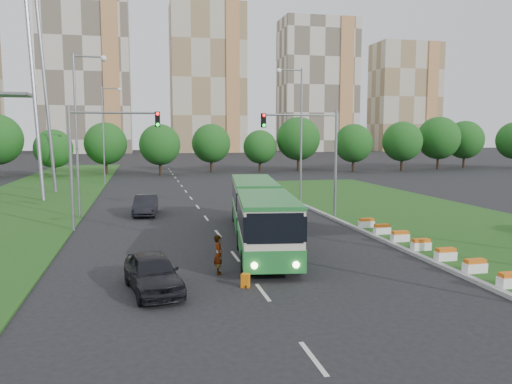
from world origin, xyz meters
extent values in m
plane|color=black|center=(0.00, 0.00, 0.00)|extent=(360.00, 360.00, 0.00)
cube|color=#1F4E16|center=(13.00, 8.00, 0.07)|extent=(14.00, 60.00, 0.15)
cube|color=#969696|center=(6.05, 8.00, 0.09)|extent=(0.30, 60.00, 0.18)
cube|color=#1F4E16|center=(-18.00, 25.00, 0.05)|extent=(12.00, 110.00, 0.10)
cylinder|color=gray|center=(6.40, 10.00, 4.00)|extent=(0.20, 0.20, 8.00)
cylinder|color=gray|center=(3.65, 10.00, 7.60)|extent=(5.50, 0.14, 0.14)
cube|color=black|center=(0.90, 10.00, 7.20)|extent=(0.32, 0.32, 1.00)
cylinder|color=gray|center=(-12.00, 9.00, 4.00)|extent=(0.20, 0.20, 8.00)
cylinder|color=gray|center=(-9.25, 9.00, 7.60)|extent=(5.50, 0.14, 0.14)
cube|color=black|center=(-6.50, 9.00, 7.20)|extent=(0.32, 0.32, 1.00)
cube|color=beige|center=(-25.00, 150.00, 26.00)|extent=(28.00, 15.00, 52.00)
cube|color=#BEB298|center=(15.00, 150.00, 25.00)|extent=(25.00, 15.00, 50.00)
cube|color=beige|center=(55.00, 150.00, 23.50)|extent=(27.00, 15.00, 47.00)
cube|color=#BEB298|center=(90.00, 150.00, 20.00)|extent=(24.00, 14.00, 40.00)
cube|color=beige|center=(-1.07, -1.48, 1.81)|extent=(2.58, 7.13, 2.79)
cube|color=beige|center=(-1.07, 7.66, 1.81)|extent=(2.58, 8.68, 2.79)
cylinder|color=black|center=(-1.07, 2.70, 1.76)|extent=(2.58, 1.29, 2.58)
cube|color=#1F6D2D|center=(-1.07, -1.48, 0.88)|extent=(2.66, 7.18, 0.98)
cube|color=#1F6D2D|center=(-1.07, 7.66, 0.88)|extent=(2.66, 8.73, 0.98)
cube|color=black|center=(-1.07, -1.48, 2.27)|extent=(2.66, 7.18, 1.08)
cube|color=black|center=(-1.07, 7.66, 2.27)|extent=(2.66, 8.73, 1.08)
imported|color=black|center=(-7.24, -4.93, 0.77)|extent=(2.62, 4.78, 1.54)
imported|color=black|center=(-7.39, 14.54, 0.77)|extent=(2.06, 4.80, 1.54)
imported|color=gray|center=(-4.31, -3.01, 0.88)|extent=(0.45, 0.66, 1.77)
cube|color=orange|center=(-3.54, -5.22, 0.28)|extent=(0.33, 0.28, 0.57)
cylinder|color=black|center=(-3.54, -5.36, 0.07)|extent=(0.04, 0.13, 0.13)
camera|label=1|loc=(-7.50, -24.62, 6.23)|focal=35.00mm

